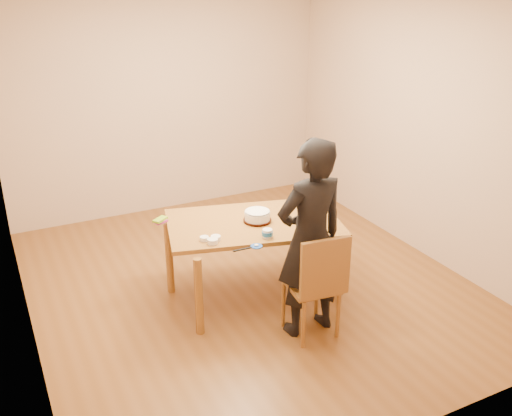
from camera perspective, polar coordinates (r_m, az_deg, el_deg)
name	(u,v)px	position (r m, az deg, el deg)	size (l,w,h in m)	color
room_shell	(231,142)	(5.44, -2.50, 6.58)	(4.00, 4.50, 2.70)	brown
dining_table	(254,223)	(5.18, -0.25, -1.54)	(1.55, 0.92, 0.04)	brown
dining_chair	(311,285)	(4.78, 5.55, -7.69)	(0.39, 0.39, 0.04)	brown
cake_plate	(257,220)	(5.17, 0.13, -1.24)	(0.26, 0.26, 0.02)	red
cake	(257,216)	(5.16, 0.13, -0.77)	(0.23, 0.23, 0.07)	white
frosting_dome	(257,211)	(5.14, 0.13, -0.26)	(0.23, 0.23, 0.03)	white
frosting_tub	(267,233)	(4.86, 1.14, -2.55)	(0.08, 0.08, 0.08)	white
frosting_lid	(256,246)	(4.71, 0.05, -3.84)	(0.10, 0.10, 0.01)	#1B48B0
frosting_dollop	(256,245)	(4.70, 0.05, -3.70)	(0.04, 0.04, 0.02)	white
ramekin_green	(213,241)	(4.77, -4.36, -3.33)	(0.09, 0.09, 0.04)	white
ramekin_yellow	(216,238)	(4.82, -4.04, -3.02)	(0.08, 0.08, 0.04)	white
ramekin_multi	(204,239)	(4.83, -5.20, -3.06)	(0.08, 0.08, 0.04)	white
candy_box_pink	(161,222)	(5.22, -9.48, -1.35)	(0.12, 0.06, 0.02)	#E2358D
candy_box_green	(160,220)	(5.21, -9.56, -1.15)	(0.14, 0.07, 0.02)	#1C971B
spatula	(242,249)	(4.66, -1.37, -4.15)	(0.17, 0.02, 0.01)	black
person	(310,239)	(4.62, 5.44, -3.15)	(0.62, 0.41, 1.70)	black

